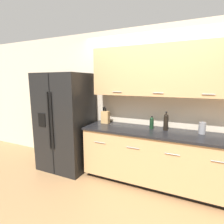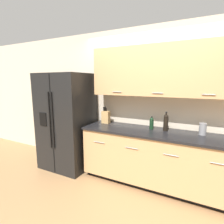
{
  "view_description": "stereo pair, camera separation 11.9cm",
  "coord_description": "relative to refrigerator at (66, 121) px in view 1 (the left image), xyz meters",
  "views": [
    {
      "loc": [
        0.64,
        -1.84,
        1.69
      ],
      "look_at": [
        -0.59,
        0.89,
        1.16
      ],
      "focal_mm": 28.0,
      "sensor_mm": 36.0,
      "label": 1
    },
    {
      "loc": [
        0.75,
        -1.79,
        1.69
      ],
      "look_at": [
        -0.59,
        0.89,
        1.16
      ],
      "focal_mm": 28.0,
      "sensor_mm": 36.0,
      "label": 2
    }
  ],
  "objects": [
    {
      "name": "ground_plane",
      "position": [
        1.54,
        -0.8,
        -0.92
      ],
      "size": [
        14.0,
        14.0,
        0.0
      ],
      "primitive_type": "plane",
      "color": "#997047"
    },
    {
      "name": "steel_canister",
      "position": [
        2.37,
        0.22,
        0.08
      ],
      "size": [
        0.11,
        0.11,
        0.19
      ],
      "color": "gray",
      "rests_on": "counter_unit"
    },
    {
      "name": "knife_block",
      "position": [
        0.75,
        0.22,
        0.11
      ],
      "size": [
        0.14,
        0.1,
        0.32
      ],
      "color": "tan",
      "rests_on": "counter_unit"
    },
    {
      "name": "wine_bottle",
      "position": [
        1.85,
        0.2,
        0.13
      ],
      "size": [
        0.08,
        0.08,
        0.31
      ],
      "color": "black",
      "rests_on": "counter_unit"
    },
    {
      "name": "oil_bottle",
      "position": [
        1.62,
        0.2,
        0.09
      ],
      "size": [
        0.07,
        0.07,
        0.21
      ],
      "color": "black",
      "rests_on": "counter_unit"
    },
    {
      "name": "wall_back",
      "position": [
        1.6,
        0.37,
        0.55
      ],
      "size": [
        10.0,
        0.39,
        2.6
      ],
      "color": "beige",
      "rests_on": "ground_plane"
    },
    {
      "name": "counter_unit",
      "position": [
        1.72,
        0.09,
        -0.46
      ],
      "size": [
        2.38,
        0.64,
        0.91
      ],
      "color": "black",
      "rests_on": "ground_plane"
    },
    {
      "name": "refrigerator",
      "position": [
        0.0,
        0.0,
        0.0
      ],
      "size": [
        0.93,
        0.81,
        1.83
      ],
      "color": "black",
      "rests_on": "ground_plane"
    }
  ]
}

